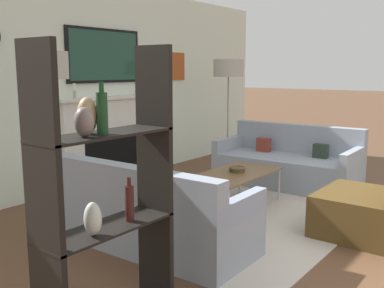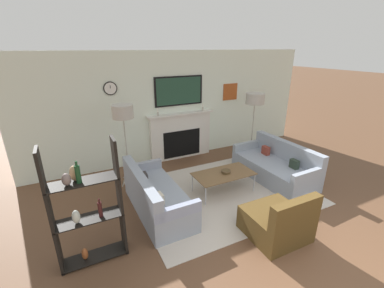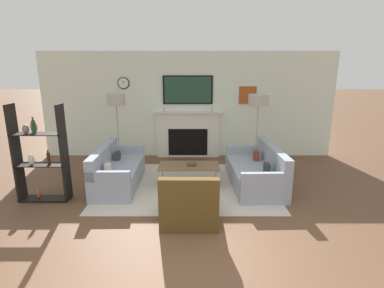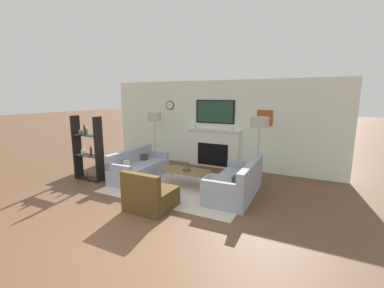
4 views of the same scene
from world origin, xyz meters
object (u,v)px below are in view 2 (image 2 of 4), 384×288
Objects in this scene: decorative_bowl at (226,171)px; armchair at (278,222)px; couch_right at (275,167)px; shelf_unit at (86,208)px; coffee_table at (224,174)px; floor_lamp_right at (255,99)px; couch_left at (156,197)px; floor_lamp_left at (123,113)px.

armchair is at bearing -91.32° from decorative_bowl.
couch_right is 1.10× the size of shelf_unit.
armchair reaches higher than couch_right.
floor_lamp_right is at bearing 35.08° from coffee_table.
armchair is at bearing -132.29° from couch_right.
shelf_unit is at bearing -156.50° from floor_lamp_right.
shelf_unit is (-2.59, 0.78, 0.57)m from armchair.
shelf_unit is (-1.14, -0.68, 0.56)m from couch_left.
floor_lamp_left is at bearing 62.65° from shelf_unit.
shelf_unit is at bearing -117.35° from floor_lamp_left.
floor_lamp_left reaches higher than armchair.
armchair reaches higher than coffee_table.
floor_lamp_left reaches higher than decorative_bowl.
floor_lamp_left is (-1.70, 1.09, 1.14)m from decorative_bowl.
decorative_bowl is 2.17m from floor_lamp_right.
floor_lamp_left is at bearing 100.80° from couch_left.
couch_left is 1.73m from floor_lamp_left.
shelf_unit is (-2.63, -0.71, 0.39)m from decorative_bowl.
floor_lamp_left reaches higher than couch_left.
couch_right is 1.35m from coffee_table.
shelf_unit is (-0.93, -1.80, -0.74)m from floor_lamp_left.
decorative_bowl is 2.75m from shelf_unit.
armchair reaches higher than decorative_bowl.
couch_left is 2.06m from armchair.
floor_lamp_left is (-0.21, 1.12, 1.30)m from couch_left.
couch_right is (2.78, 0.00, -0.01)m from couch_left.
shelf_unit reaches higher than decorative_bowl.
couch_left is 3.44m from floor_lamp_right.
decorative_bowl is (1.49, 0.03, 0.16)m from couch_left.
floor_lamp_left is 3.20m from floor_lamp_right.
coffee_table is 0.70× the size of shelf_unit.
shelf_unit reaches higher than armchair.
couch_right is at bearing -20.44° from floor_lamp_left.
coffee_table is 0.08m from decorative_bowl.
armchair is at bearing -16.81° from shelf_unit.
floor_lamp_right is at bearing 23.50° from shelf_unit.
couch_right is 1.09× the size of floor_lamp_left.
couch_left is 1.44m from shelf_unit.
couch_left is at bearing -178.86° from decorative_bowl.
floor_lamp_left is at bearing 147.34° from decorative_bowl.
armchair reaches higher than couch_left.
floor_lamp_right reaches higher than decorative_bowl.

